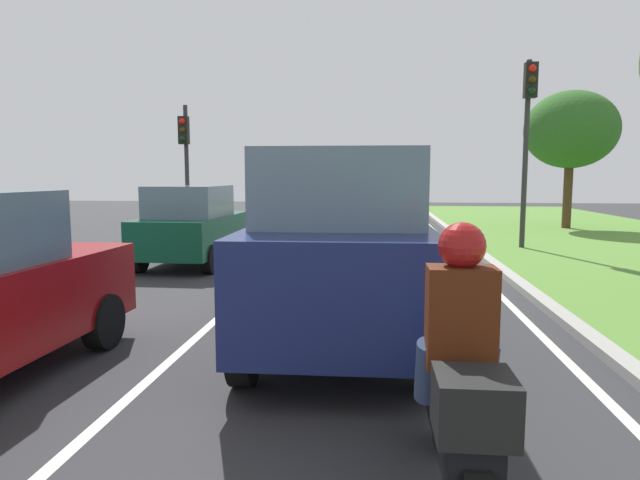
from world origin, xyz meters
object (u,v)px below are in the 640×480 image
object	(u,v)px
car_hatchback_far	(193,225)
rider_person	(460,314)
traffic_light_near_right	(528,120)
traffic_light_overhead_left	(185,150)
tree_roadside_far	(571,130)
motorcycle	(458,417)
car_suv_ahead	(343,246)

from	to	relation	value
car_hatchback_far	rider_person	size ratio (longest dim) A/B	3.20
traffic_light_near_right	traffic_light_overhead_left	world-z (taller)	traffic_light_near_right
rider_person	tree_roadside_far	size ratio (longest dim) A/B	0.23
car_hatchback_far	traffic_light_near_right	bearing A→B (deg)	22.86
traffic_light_near_right	car_hatchback_far	bearing A→B (deg)	-158.15
car_hatchback_far	motorcycle	xyz separation A→B (m)	(4.66, -8.90, -0.31)
motorcycle	car_hatchback_far	bearing A→B (deg)	117.15
traffic_light_near_right	traffic_light_overhead_left	bearing A→B (deg)	165.68
tree_roadside_far	rider_person	bearing A→B (deg)	-109.69
car_hatchback_far	traffic_light_overhead_left	size ratio (longest dim) A/B	0.86
motorcycle	traffic_light_near_right	world-z (taller)	traffic_light_near_right
car_hatchback_far	rider_person	bearing A→B (deg)	-61.24
traffic_light_near_right	motorcycle	bearing A→B (deg)	-105.74
car_suv_ahead	car_hatchback_far	bearing A→B (deg)	123.02
car_suv_ahead	car_hatchback_far	size ratio (longest dim) A/B	1.21
car_hatchback_far	tree_roadside_far	distance (m)	14.81
traffic_light_overhead_left	car_suv_ahead	bearing A→B (deg)	-62.48
car_suv_ahead	traffic_light_overhead_left	world-z (taller)	traffic_light_overhead_left
car_suv_ahead	traffic_light_near_right	xyz separation A→B (m)	(4.32, 8.82, 2.30)
car_hatchback_far	motorcycle	bearing A→B (deg)	-61.36
car_suv_ahead	rider_person	xyz separation A→B (m)	(0.90, -3.27, 0.02)
motorcycle	rider_person	xyz separation A→B (m)	(-0.00, 0.05, 0.62)
rider_person	traffic_light_overhead_left	size ratio (longest dim) A/B	0.27
car_hatchback_far	traffic_light_overhead_left	xyz separation A→B (m)	(-2.21, 5.86, 1.97)
car_suv_ahead	car_hatchback_far	xyz separation A→B (m)	(-3.75, 5.58, -0.28)
rider_person	car_hatchback_far	bearing A→B (deg)	117.28
car_suv_ahead	car_hatchback_far	distance (m)	6.73
rider_person	traffic_light_near_right	world-z (taller)	traffic_light_near_right
car_suv_ahead	motorcycle	bearing A→B (deg)	-75.67
car_suv_ahead	tree_roadside_far	distance (m)	16.83
traffic_light_near_right	tree_roadside_far	bearing A→B (deg)	63.14
traffic_light_overhead_left	tree_roadside_far	world-z (taller)	tree_roadside_far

